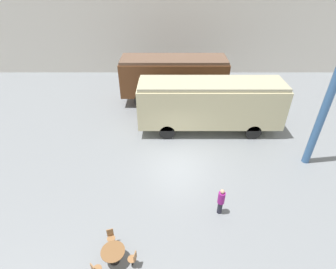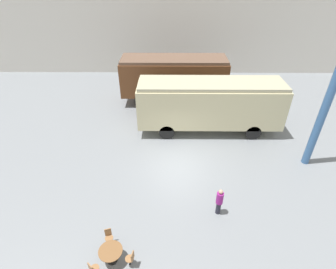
{
  "view_description": "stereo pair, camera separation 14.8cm",
  "coord_description": "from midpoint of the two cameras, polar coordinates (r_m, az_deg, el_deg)",
  "views": [
    {
      "loc": [
        -0.63,
        -12.36,
        10.62
      ],
      "look_at": [
        -0.59,
        1.0,
        1.6
      ],
      "focal_mm": 28.0,
      "sensor_mm": 36.0,
      "label": 1
    },
    {
      "loc": [
        -0.49,
        -12.36,
        10.62
      ],
      "look_at": [
        -0.59,
        1.0,
        1.6
      ],
      "focal_mm": 28.0,
      "sensor_mm": 36.0,
      "label": 2
    }
  ],
  "objects": [
    {
      "name": "cafe_chair_0",
      "position": [
        11.85,
        -8.04,
        -25.15
      ],
      "size": [
        0.38,
        0.36,
        0.87
      ],
      "rotation": [
        0.0,
        0.0,
        9.2
      ],
      "color": "black",
      "rests_on": "ground_plane"
    },
    {
      "name": "cafe_table_near",
      "position": [
        12.02,
        -12.35,
        -23.9
      ],
      "size": [
        1.0,
        1.0,
        0.7
      ],
      "color": "black",
      "rests_on": "ground_plane"
    },
    {
      "name": "passenger_coach_vintage",
      "position": [
        18.72,
        8.74,
        6.9
      ],
      "size": [
        10.02,
        2.71,
        3.76
      ],
      "color": "beige",
      "rests_on": "ground_plane"
    },
    {
      "name": "passenger_coach_wooden",
      "position": [
        22.71,
        0.85,
        12.67
      ],
      "size": [
        8.82,
        2.79,
        3.9
      ],
      "color": "brown",
      "rests_on": "ground_plane"
    },
    {
      "name": "visitor_person",
      "position": [
        13.34,
        11.0,
        -13.91
      ],
      "size": [
        0.34,
        0.34,
        1.58
      ],
      "color": "#262633",
      "rests_on": "ground_plane"
    },
    {
      "name": "cafe_chair_1",
      "position": [
        12.58,
        -12.83,
        -20.78
      ],
      "size": [
        0.37,
        0.39,
        0.87
      ],
      "rotation": [
        0.0,
        0.0,
        11.3
      ],
      "color": "black",
      "rests_on": "ground_plane"
    },
    {
      "name": "cafe_chair_2",
      "position": [
        11.9,
        -16.01,
        -26.38
      ],
      "size": [
        0.4,
        0.4,
        0.87
      ],
      "rotation": [
        0.0,
        0.0,
        13.39
      ],
      "color": "black",
      "rests_on": "ground_plane"
    },
    {
      "name": "support_pillar",
      "position": [
        16.7,
        30.84,
        5.65
      ],
      "size": [
        0.44,
        0.44,
        8.0
      ],
      "color": "#386093",
      "rests_on": "ground_plane"
    },
    {
      "name": "backdrop_wall",
      "position": [
        28.88,
        1.0,
        21.78
      ],
      "size": [
        44.0,
        0.15,
        9.0
      ],
      "color": "silver",
      "rests_on": "ground_plane"
    },
    {
      "name": "ground_plane",
      "position": [
        16.31,
        1.84,
        -6.64
      ],
      "size": [
        80.0,
        80.0,
        0.0
      ],
      "primitive_type": "plane",
      "color": "gray"
    }
  ]
}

